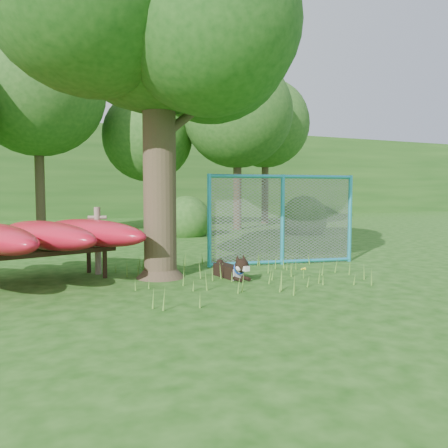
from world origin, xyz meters
name	(u,v)px	position (x,y,z in m)	size (l,w,h in m)	color
ground	(241,289)	(0.00, 0.00, 0.00)	(80.00, 80.00, 0.00)	#17450D
oak_tree	(155,0)	(-1.02, 1.52, 5.09)	(6.02, 5.25, 7.64)	#3C2F20
wooden_post	(98,239)	(-2.02, 2.30, 0.70)	(0.36, 0.17, 1.32)	#6F6353
kayak_rack	(21,237)	(-3.37, 1.80, 0.84)	(4.38, 3.92, 1.09)	black
husky_dog	(233,269)	(0.23, 0.85, 0.17)	(0.39, 1.10, 0.49)	black
fence_section	(282,220)	(1.93, 1.94, 1.00)	(3.40, 0.62, 3.34)	#2AA3C6
wildflower_clump	(304,270)	(1.46, 0.35, 0.16)	(0.09, 0.09, 0.20)	#568C2E
bg_tree_b	(37,88)	(-3.00, 12.00, 5.61)	(5.20, 5.20, 8.22)	#3C2F20
bg_tree_c	(148,137)	(1.50, 13.00, 4.11)	(4.00, 4.00, 6.12)	#3C2F20
bg_tree_d	(237,113)	(5.00, 11.00, 5.08)	(4.80, 4.80, 7.50)	#3C2F20
bg_tree_e	(265,124)	(8.00, 14.00, 5.23)	(4.60, 4.60, 7.55)	#3C2F20
shrub_right	(304,234)	(6.50, 8.00, 0.00)	(1.80, 1.80, 1.80)	#24511A
shrub_mid	(187,236)	(2.00, 9.00, 0.00)	(1.80, 1.80, 1.80)	#24511A
wooded_hillside	(82,175)	(0.00, 28.00, 3.00)	(80.00, 12.00, 6.00)	#24511A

